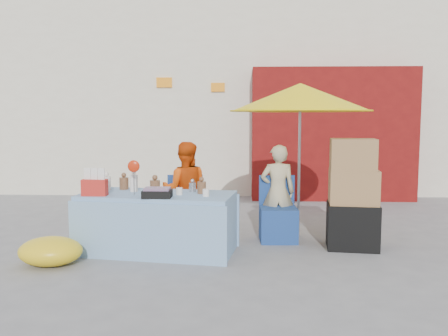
{
  "coord_description": "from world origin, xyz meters",
  "views": [
    {
      "loc": [
        0.4,
        -5.29,
        1.62
      ],
      "look_at": [
        0.17,
        0.6,
        1.0
      ],
      "focal_mm": 38.0,
      "sensor_mm": 36.0,
      "label": 1
    }
  ],
  "objects_px": {
    "umbrella": "(300,98)",
    "vendor_orange": "(185,190)",
    "chair_left": "(184,221)",
    "chair_right": "(278,222)",
    "market_table": "(157,222)",
    "box_stack": "(353,198)",
    "vendor_beige": "(278,192)"
  },
  "relations": [
    {
      "from": "umbrella",
      "to": "vendor_orange",
      "type": "bearing_deg",
      "value": -174.47
    },
    {
      "from": "chair_left",
      "to": "chair_right",
      "type": "bearing_deg",
      "value": -2.21
    },
    {
      "from": "market_table",
      "to": "vendor_orange",
      "type": "bearing_deg",
      "value": 78.91
    },
    {
      "from": "market_table",
      "to": "box_stack",
      "type": "relative_size",
      "value": 1.44
    },
    {
      "from": "chair_left",
      "to": "vendor_orange",
      "type": "relative_size",
      "value": 0.65
    },
    {
      "from": "vendor_beige",
      "to": "box_stack",
      "type": "xyz_separation_m",
      "value": [
        0.9,
        -0.46,
        -0.0
      ]
    },
    {
      "from": "vendor_beige",
      "to": "umbrella",
      "type": "distance_m",
      "value": 1.3
    },
    {
      "from": "chair_right",
      "to": "umbrella",
      "type": "distance_m",
      "value": 1.69
    },
    {
      "from": "market_table",
      "to": "umbrella",
      "type": "relative_size",
      "value": 0.94
    },
    {
      "from": "chair_left",
      "to": "umbrella",
      "type": "bearing_deg",
      "value": 8.18
    },
    {
      "from": "vendor_beige",
      "to": "box_stack",
      "type": "relative_size",
      "value": 0.93
    },
    {
      "from": "chair_left",
      "to": "box_stack",
      "type": "relative_size",
      "value": 0.62
    },
    {
      "from": "box_stack",
      "to": "vendor_orange",
      "type": "bearing_deg",
      "value": 167.93
    },
    {
      "from": "vendor_orange",
      "to": "vendor_beige",
      "type": "relative_size",
      "value": 1.03
    },
    {
      "from": "market_table",
      "to": "chair_left",
      "type": "xyz_separation_m",
      "value": [
        0.26,
        0.59,
        -0.11
      ]
    },
    {
      "from": "chair_right",
      "to": "box_stack",
      "type": "xyz_separation_m",
      "value": [
        0.9,
        -0.32,
        0.38
      ]
    },
    {
      "from": "chair_right",
      "to": "vendor_orange",
      "type": "xyz_separation_m",
      "value": [
        -1.25,
        0.13,
        0.4
      ]
    },
    {
      "from": "market_table",
      "to": "chair_left",
      "type": "relative_size",
      "value": 2.32
    },
    {
      "from": "market_table",
      "to": "chair_right",
      "type": "relative_size",
      "value": 2.32
    },
    {
      "from": "umbrella",
      "to": "vendor_beige",
      "type": "bearing_deg",
      "value": -153.43
    },
    {
      "from": "umbrella",
      "to": "box_stack",
      "type": "height_order",
      "value": "umbrella"
    },
    {
      "from": "vendor_beige",
      "to": "box_stack",
      "type": "height_order",
      "value": "box_stack"
    },
    {
      "from": "chair_left",
      "to": "box_stack",
      "type": "height_order",
      "value": "box_stack"
    },
    {
      "from": "market_table",
      "to": "umbrella",
      "type": "xyz_separation_m",
      "value": [
        1.81,
        0.87,
        1.52
      ]
    },
    {
      "from": "chair_left",
      "to": "vendor_orange",
      "type": "bearing_deg",
      "value": 87.53
    },
    {
      "from": "market_table",
      "to": "vendor_beige",
      "type": "relative_size",
      "value": 1.56
    },
    {
      "from": "market_table",
      "to": "box_stack",
      "type": "distance_m",
      "value": 2.43
    },
    {
      "from": "market_table",
      "to": "box_stack",
      "type": "height_order",
      "value": "box_stack"
    },
    {
      "from": "chair_right",
      "to": "vendor_beige",
      "type": "height_order",
      "value": "vendor_beige"
    },
    {
      "from": "chair_left",
      "to": "umbrella",
      "type": "distance_m",
      "value": 2.27
    },
    {
      "from": "chair_left",
      "to": "box_stack",
      "type": "bearing_deg",
      "value": -10.81
    },
    {
      "from": "market_table",
      "to": "chair_left",
      "type": "bearing_deg",
      "value": 74.9
    }
  ]
}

